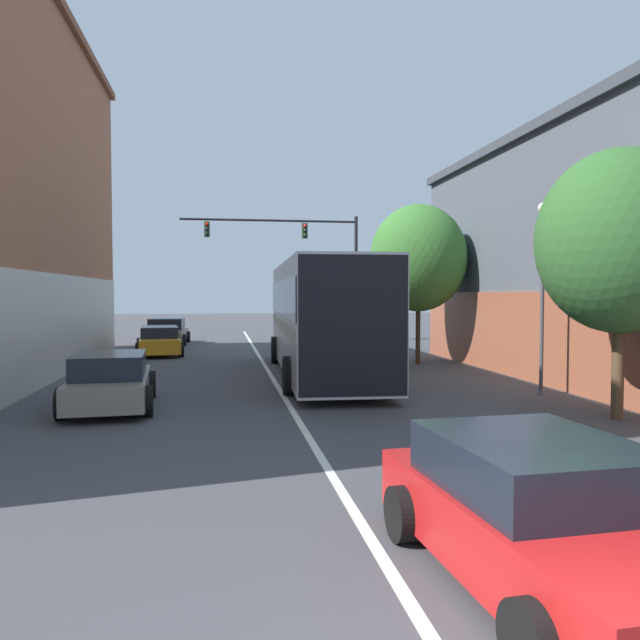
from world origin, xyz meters
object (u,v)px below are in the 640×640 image
(parked_car_left_mid, at_px, (110,382))
(street_tree_far, at_px, (418,258))
(parked_car_left_near, at_px, (159,341))
(street_lamp, at_px, (542,292))
(parked_car_left_far, at_px, (167,332))
(street_tree_near, at_px, (620,241))
(traffic_signal_gantry, at_px, (305,250))
(bus, at_px, (322,313))
(hatchback_foreground, at_px, (544,516))

(parked_car_left_mid, distance_m, street_tree_far, 12.74)
(parked_car_left_near, bearing_deg, street_lamp, -145.59)
(street_lamp, distance_m, street_tree_far, 7.48)
(parked_car_left_far, height_order, street_tree_near, street_tree_near)
(street_lamp, bearing_deg, parked_car_left_far, 121.23)
(parked_car_left_far, height_order, traffic_signal_gantry, traffic_signal_gantry)
(bus, bearing_deg, parked_car_left_mid, 132.95)
(parked_car_left_far, distance_m, street_lamp, 21.08)
(parked_car_left_near, relative_size, street_tree_far, 0.81)
(bus, xyz_separation_m, parked_car_left_near, (-5.78, 7.92, -1.40))
(street_tree_near, distance_m, street_tree_far, 10.53)
(street_tree_near, xyz_separation_m, street_tree_far, (-0.89, 10.49, 0.24))
(street_tree_near, bearing_deg, bus, 122.46)
(bus, height_order, parked_car_left_near, bus)
(parked_car_left_near, distance_m, street_tree_far, 11.62)
(traffic_signal_gantry, relative_size, street_tree_far, 1.60)
(street_tree_far, bearing_deg, street_tree_near, -85.13)
(bus, distance_m, parked_car_left_near, 9.91)
(hatchback_foreground, bearing_deg, bus, -4.83)
(parked_car_left_mid, height_order, traffic_signal_gantry, traffic_signal_gantry)
(parked_car_left_near, bearing_deg, hatchback_foreground, -172.44)
(parked_car_left_near, bearing_deg, traffic_signal_gantry, -57.54)
(parked_car_left_mid, relative_size, street_tree_near, 0.74)
(parked_car_left_far, bearing_deg, street_tree_far, -135.02)
(street_tree_near, height_order, street_tree_far, street_tree_far)
(hatchback_foreground, height_order, street_lamp, street_lamp)
(bus, xyz_separation_m, traffic_signal_gantry, (1.28, 13.58, 2.97))
(street_lamp, bearing_deg, traffic_signal_gantry, 101.52)
(parked_car_left_far, relative_size, street_tree_near, 0.72)
(parked_car_left_far, xyz_separation_m, street_tree_far, (9.95, -10.63, 3.28))
(hatchback_foreground, distance_m, street_tree_near, 8.97)
(parked_car_left_near, distance_m, street_lamp, 16.65)
(traffic_signal_gantry, xyz_separation_m, street_lamp, (3.71, -18.19, -2.31))
(hatchback_foreground, height_order, parked_car_left_near, hatchback_foreground)
(traffic_signal_gantry, height_order, street_tree_far, traffic_signal_gantry)
(parked_car_left_mid, bearing_deg, traffic_signal_gantry, -25.07)
(parked_car_left_far, relative_size, street_lamp, 0.82)
(hatchback_foreground, bearing_deg, parked_car_left_far, 7.79)
(parked_car_left_far, height_order, street_tree_far, street_tree_far)
(bus, xyz_separation_m, parked_car_left_far, (-5.90, 13.33, -1.35))
(bus, bearing_deg, parked_car_left_near, 38.34)
(traffic_signal_gantry, distance_m, street_lamp, 18.71)
(parked_car_left_mid, xyz_separation_m, traffic_signal_gantry, (6.92, 18.44, 4.35))
(parked_car_left_mid, relative_size, traffic_signal_gantry, 0.44)
(bus, distance_m, hatchback_foreground, 14.44)
(bus, xyz_separation_m, street_lamp, (4.98, -4.61, 0.66))
(hatchback_foreground, xyz_separation_m, parked_car_left_near, (-5.48, 22.30, -0.02))
(parked_car_left_far, distance_m, street_tree_near, 23.93)
(street_lamp, bearing_deg, parked_car_left_near, 130.66)
(parked_car_left_near, distance_m, parked_car_left_far, 5.41)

